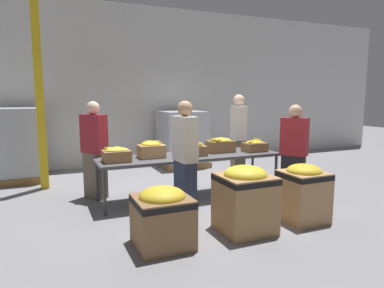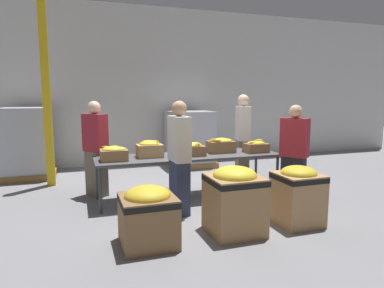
# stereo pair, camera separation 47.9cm
# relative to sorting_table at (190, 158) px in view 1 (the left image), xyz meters

# --- Properties ---
(ground_plane) EXTENTS (30.00, 30.00, 0.00)m
(ground_plane) POSITION_rel_sorting_table_xyz_m (0.00, 0.00, -0.71)
(ground_plane) COLOR gray
(wall_back) EXTENTS (16.00, 0.08, 4.00)m
(wall_back) POSITION_rel_sorting_table_xyz_m (0.00, 3.31, 1.29)
(wall_back) COLOR silver
(wall_back) RESTS_ON ground_plane
(sorting_table) EXTENTS (3.18, 0.88, 0.75)m
(sorting_table) POSITION_rel_sorting_table_xyz_m (0.00, 0.00, 0.00)
(sorting_table) COLOR #4C4C51
(sorting_table) RESTS_ON ground_plane
(banana_box_0) EXTENTS (0.42, 0.34, 0.24)m
(banana_box_0) POSITION_rel_sorting_table_xyz_m (-1.28, -0.08, 0.16)
(banana_box_0) COLOR olive
(banana_box_0) RESTS_ON sorting_table
(banana_box_1) EXTENTS (0.42, 0.31, 0.29)m
(banana_box_1) POSITION_rel_sorting_table_xyz_m (-0.68, 0.04, 0.18)
(banana_box_1) COLOR tan
(banana_box_1) RESTS_ON sorting_table
(banana_box_2) EXTENTS (0.44, 0.30, 0.24)m
(banana_box_2) POSITION_rel_sorting_table_xyz_m (0.02, -0.09, 0.16)
(banana_box_2) COLOR olive
(banana_box_2) RESTS_ON sorting_table
(banana_box_3) EXTENTS (0.48, 0.34, 0.27)m
(banana_box_3) POSITION_rel_sorting_table_xyz_m (0.63, 0.09, 0.18)
(banana_box_3) COLOR olive
(banana_box_3) RESTS_ON sorting_table
(banana_box_4) EXTENTS (0.41, 0.30, 0.23)m
(banana_box_4) POSITION_rel_sorting_table_xyz_m (1.24, -0.10, 0.15)
(banana_box_4) COLOR olive
(banana_box_4) RESTS_ON sorting_table
(volunteer_0) EXTENTS (0.36, 0.53, 1.79)m
(volunteer_0) POSITION_rel_sorting_table_xyz_m (1.45, 0.82, 0.19)
(volunteer_0) COLOR #6B604C
(volunteer_0) RESTS_ON ground_plane
(volunteer_1) EXTENTS (0.44, 0.50, 1.68)m
(volunteer_1) POSITION_rel_sorting_table_xyz_m (-1.52, 0.62, 0.13)
(volunteer_1) COLOR #6B604C
(volunteer_1) RESTS_ON ground_plane
(volunteer_2) EXTENTS (0.43, 0.48, 1.62)m
(volunteer_2) POSITION_rel_sorting_table_xyz_m (1.56, -0.81, 0.10)
(volunteer_2) COLOR black
(volunteer_2) RESTS_ON ground_plane
(volunteer_3) EXTENTS (0.25, 0.46, 1.69)m
(volunteer_3) POSITION_rel_sorting_table_xyz_m (-0.40, -0.74, 0.14)
(volunteer_3) COLOR #2D3856
(volunteer_3) RESTS_ON ground_plane
(donation_bin_0) EXTENTS (0.64, 0.64, 0.72)m
(donation_bin_0) POSITION_rel_sorting_table_xyz_m (-1.07, -1.68, -0.33)
(donation_bin_0) COLOR olive
(donation_bin_0) RESTS_ON ground_plane
(donation_bin_1) EXTENTS (0.66, 0.66, 0.88)m
(donation_bin_1) POSITION_rel_sorting_table_xyz_m (0.06, -1.68, -0.24)
(donation_bin_1) COLOR #A37A4C
(donation_bin_1) RESTS_ON ground_plane
(donation_bin_2) EXTENTS (0.57, 0.57, 0.82)m
(donation_bin_2) POSITION_rel_sorting_table_xyz_m (1.02, -1.68, -0.27)
(donation_bin_2) COLOR tan
(donation_bin_2) RESTS_ON ground_plane
(support_pillar) EXTENTS (0.15, 0.15, 4.00)m
(support_pillar) POSITION_rel_sorting_table_xyz_m (-2.34, 1.65, 1.29)
(support_pillar) COLOR gold
(support_pillar) RESTS_ON ground_plane
(pallet_stack_0) EXTENTS (1.07, 1.07, 1.51)m
(pallet_stack_0) POSITION_rel_sorting_table_xyz_m (-2.83, 2.53, 0.04)
(pallet_stack_0) COLOR olive
(pallet_stack_0) RESTS_ON ground_plane
(pallet_stack_1) EXTENTS (1.14, 1.14, 1.38)m
(pallet_stack_1) POSITION_rel_sorting_table_xyz_m (0.87, 2.59, -0.02)
(pallet_stack_1) COLOR olive
(pallet_stack_1) RESTS_ON ground_plane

